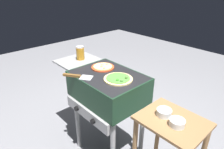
{
  "coord_description": "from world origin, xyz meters",
  "views": [
    {
      "loc": [
        1.18,
        -1.03,
        1.65
      ],
      "look_at": [
        0.05,
        0.0,
        0.92
      ],
      "focal_mm": 31.91,
      "sensor_mm": 36.0,
      "label": 1
    }
  ],
  "objects_px": {
    "prep_table": "(168,146)",
    "topping_bowl_far": "(164,113)",
    "sauce_jar": "(80,53)",
    "pizza_cheese": "(103,67)",
    "topping_bowl_near": "(177,123)",
    "grill": "(107,89)",
    "spatula": "(78,76)",
    "pizza_veggie": "(119,79)"
  },
  "relations": [
    {
      "from": "sauce_jar",
      "to": "pizza_cheese",
      "type": "bearing_deg",
      "value": 5.09
    },
    {
      "from": "pizza_veggie",
      "to": "spatula",
      "type": "relative_size",
      "value": 0.98
    },
    {
      "from": "pizza_veggie",
      "to": "topping_bowl_far",
      "type": "distance_m",
      "value": 0.47
    },
    {
      "from": "sauce_jar",
      "to": "topping_bowl_far",
      "type": "distance_m",
      "value": 1.07
    },
    {
      "from": "spatula",
      "to": "topping_bowl_near",
      "type": "distance_m",
      "value": 0.87
    },
    {
      "from": "topping_bowl_near",
      "to": "prep_table",
      "type": "bearing_deg",
      "value": 147.34
    },
    {
      "from": "grill",
      "to": "spatula",
      "type": "relative_size",
      "value": 3.88
    },
    {
      "from": "pizza_veggie",
      "to": "topping_bowl_near",
      "type": "xyz_separation_m",
      "value": [
        0.58,
        -0.03,
        -0.09
      ]
    },
    {
      "from": "pizza_cheese",
      "to": "spatula",
      "type": "distance_m",
      "value": 0.28
    },
    {
      "from": "pizza_cheese",
      "to": "topping_bowl_far",
      "type": "xyz_separation_m",
      "value": [
        0.73,
        -0.07,
        -0.09
      ]
    },
    {
      "from": "sauce_jar",
      "to": "topping_bowl_near",
      "type": "xyz_separation_m",
      "value": [
        1.18,
        -0.06,
        -0.15
      ]
    },
    {
      "from": "pizza_veggie",
      "to": "topping_bowl_far",
      "type": "relative_size",
      "value": 2.31
    },
    {
      "from": "grill",
      "to": "spatula",
      "type": "bearing_deg",
      "value": -119.61
    },
    {
      "from": "grill",
      "to": "prep_table",
      "type": "height_order",
      "value": "grill"
    },
    {
      "from": "prep_table",
      "to": "topping_bowl_far",
      "type": "relative_size",
      "value": 7.63
    },
    {
      "from": "grill",
      "to": "topping_bowl_near",
      "type": "bearing_deg",
      "value": -2.09
    },
    {
      "from": "prep_table",
      "to": "topping_bowl_near",
      "type": "xyz_separation_m",
      "value": [
        0.05,
        -0.03,
        0.25
      ]
    },
    {
      "from": "pizza_veggie",
      "to": "topping_bowl_near",
      "type": "relative_size",
      "value": 2.38
    },
    {
      "from": "sauce_jar",
      "to": "prep_table",
      "type": "relative_size",
      "value": 0.18
    },
    {
      "from": "pizza_cheese",
      "to": "topping_bowl_near",
      "type": "distance_m",
      "value": 0.86
    },
    {
      "from": "pizza_cheese",
      "to": "prep_table",
      "type": "distance_m",
      "value": 0.88
    },
    {
      "from": "grill",
      "to": "pizza_veggie",
      "type": "distance_m",
      "value": 0.21
    },
    {
      "from": "spatula",
      "to": "topping_bowl_near",
      "type": "relative_size",
      "value": 2.44
    },
    {
      "from": "prep_table",
      "to": "topping_bowl_far",
      "type": "bearing_deg",
      "value": -176.84
    },
    {
      "from": "pizza_cheese",
      "to": "sauce_jar",
      "type": "xyz_separation_m",
      "value": [
        -0.33,
        -0.03,
        0.06
      ]
    },
    {
      "from": "spatula",
      "to": "pizza_cheese",
      "type": "bearing_deg",
      "value": 91.65
    },
    {
      "from": "pizza_veggie",
      "to": "sauce_jar",
      "type": "height_order",
      "value": "sauce_jar"
    },
    {
      "from": "grill",
      "to": "pizza_cheese",
      "type": "xyz_separation_m",
      "value": [
        -0.13,
        0.07,
        0.15
      ]
    },
    {
      "from": "spatula",
      "to": "prep_table",
      "type": "height_order",
      "value": "spatula"
    },
    {
      "from": "spatula",
      "to": "topping_bowl_far",
      "type": "relative_size",
      "value": 2.37
    },
    {
      "from": "grill",
      "to": "spatula",
      "type": "distance_m",
      "value": 0.29
    },
    {
      "from": "pizza_veggie",
      "to": "topping_bowl_far",
      "type": "bearing_deg",
      "value": -1.01
    },
    {
      "from": "pizza_cheese",
      "to": "topping_bowl_far",
      "type": "bearing_deg",
      "value": -5.12
    },
    {
      "from": "grill",
      "to": "pizza_veggie",
      "type": "height_order",
      "value": "pizza_veggie"
    },
    {
      "from": "grill",
      "to": "pizza_cheese",
      "type": "height_order",
      "value": "pizza_cheese"
    },
    {
      "from": "sauce_jar",
      "to": "spatula",
      "type": "distance_m",
      "value": 0.42
    },
    {
      "from": "spatula",
      "to": "prep_table",
      "type": "distance_m",
      "value": 0.9
    },
    {
      "from": "grill",
      "to": "sauce_jar",
      "type": "bearing_deg",
      "value": 175.35
    },
    {
      "from": "sauce_jar",
      "to": "grill",
      "type": "bearing_deg",
      "value": -4.65
    },
    {
      "from": "spatula",
      "to": "topping_bowl_near",
      "type": "height_order",
      "value": "spatula"
    },
    {
      "from": "prep_table",
      "to": "topping_bowl_near",
      "type": "bearing_deg",
      "value": -32.66
    },
    {
      "from": "prep_table",
      "to": "topping_bowl_far",
      "type": "height_order",
      "value": "topping_bowl_far"
    }
  ]
}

